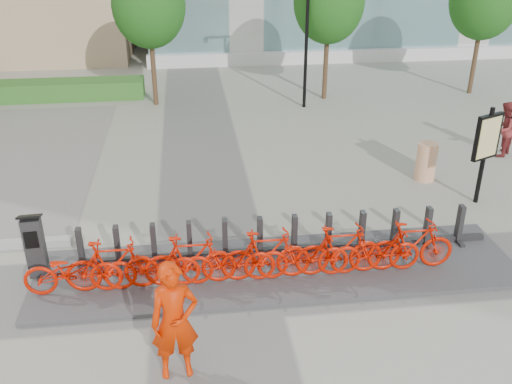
{
  "coord_description": "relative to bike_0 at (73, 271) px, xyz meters",
  "views": [
    {
      "loc": [
        -0.34,
        -9.21,
        6.43
      ],
      "look_at": [
        1.0,
        1.5,
        1.2
      ],
      "focal_mm": 40.0,
      "sensor_mm": 36.0,
      "label": 1
    }
  ],
  "objects": [
    {
      "name": "ground",
      "position": [
        2.6,
        0.05,
        -0.55
      ],
      "size": [
        120.0,
        120.0,
        0.0
      ],
      "primitive_type": "plane",
      "color": "#97998F"
    },
    {
      "name": "hedge_b",
      "position": [
        -2.4,
        13.25,
        -0.2
      ],
      "size": [
        6.0,
        1.2,
        0.7
      ],
      "primitive_type": "cube",
      "color": "#28711F",
      "rests_on": "ground"
    },
    {
      "name": "tree_1",
      "position": [
        1.1,
        12.05,
        3.04
      ],
      "size": [
        2.6,
        2.6,
        5.1
      ],
      "color": "brown",
      "rests_on": "ground"
    },
    {
      "name": "tree_2",
      "position": [
        7.6,
        12.05,
        3.04
      ],
      "size": [
        2.6,
        2.6,
        5.1
      ],
      "color": "brown",
      "rests_on": "ground"
    },
    {
      "name": "tree_3",
      "position": [
        13.6,
        12.05,
        3.04
      ],
      "size": [
        2.6,
        2.6,
        5.1
      ],
      "color": "brown",
      "rests_on": "ground"
    },
    {
      "name": "streetlamp",
      "position": [
        6.6,
        11.05,
        2.58
      ],
      "size": [
        2.0,
        0.2,
        5.0
      ],
      "color": "black",
      "rests_on": "ground"
    },
    {
      "name": "dock_pad",
      "position": [
        3.9,
        0.35,
        -0.51
      ],
      "size": [
        9.6,
        2.4,
        0.08
      ],
      "primitive_type": "cube",
      "color": "#47474A",
      "rests_on": "ground"
    },
    {
      "name": "dock_rail_posts",
      "position": [
        3.96,
        0.82,
        -0.05
      ],
      "size": [
        8.02,
        0.5,
        0.85
      ],
      "primitive_type": null,
      "color": "#282829",
      "rests_on": "dock_pad"
    },
    {
      "name": "bike_0",
      "position": [
        0.0,
        0.0,
        0.0
      ],
      "size": [
        1.8,
        0.63,
        0.95
      ],
      "primitive_type": "imported",
      "rotation": [
        0.0,
        0.0,
        1.57
      ],
      "color": "red",
      "rests_on": "dock_pad"
    },
    {
      "name": "bike_1",
      "position": [
        0.72,
        0.0,
        0.05
      ],
      "size": [
        1.75,
        0.49,
        1.05
      ],
      "primitive_type": "imported",
      "rotation": [
        0.0,
        0.0,
        1.57
      ],
      "color": "red",
      "rests_on": "dock_pad"
    },
    {
      "name": "bike_2",
      "position": [
        1.44,
        0.0,
        0.0
      ],
      "size": [
        1.8,
        0.63,
        0.95
      ],
      "primitive_type": "imported",
      "rotation": [
        0.0,
        0.0,
        1.57
      ],
      "color": "red",
      "rests_on": "dock_pad"
    },
    {
      "name": "bike_3",
      "position": [
        2.16,
        0.0,
        0.05
      ],
      "size": [
        1.75,
        0.49,
        1.05
      ],
      "primitive_type": "imported",
      "rotation": [
        0.0,
        0.0,
        1.57
      ],
      "color": "red",
      "rests_on": "dock_pad"
    },
    {
      "name": "bike_4",
      "position": [
        2.88,
        0.0,
        0.0
      ],
      "size": [
        1.8,
        0.63,
        0.95
      ],
      "primitive_type": "imported",
      "rotation": [
        0.0,
        0.0,
        1.57
      ],
      "color": "red",
      "rests_on": "dock_pad"
    },
    {
      "name": "bike_5",
      "position": [
        3.6,
        0.0,
        0.05
      ],
      "size": [
        1.75,
        0.49,
        1.05
      ],
      "primitive_type": "imported",
      "rotation": [
        0.0,
        0.0,
        1.57
      ],
      "color": "red",
      "rests_on": "dock_pad"
    },
    {
      "name": "bike_6",
      "position": [
        4.32,
        0.0,
        0.0
      ],
      "size": [
        1.8,
        0.63,
        0.95
      ],
      "primitive_type": "imported",
      "rotation": [
        0.0,
        0.0,
        1.57
      ],
      "color": "red",
      "rests_on": "dock_pad"
    },
    {
      "name": "bike_7",
      "position": [
        5.04,
        0.0,
        0.05
      ],
      "size": [
        1.75,
        0.49,
        1.05
      ],
      "primitive_type": "imported",
      "rotation": [
        0.0,
        0.0,
        1.57
      ],
      "color": "red",
      "rests_on": "dock_pad"
    },
    {
      "name": "bike_8",
      "position": [
        5.76,
        0.0,
        0.0
      ],
      "size": [
        1.8,
        0.63,
        0.95
      ],
      "primitive_type": "imported",
      "rotation": [
        0.0,
        0.0,
        1.57
      ],
      "color": "red",
      "rests_on": "dock_pad"
    },
    {
      "name": "bike_9",
      "position": [
        6.48,
        0.0,
        0.05
      ],
      "size": [
        1.75,
        0.49,
        1.05
      ],
      "primitive_type": "imported",
      "rotation": [
        0.0,
        0.0,
        1.57
      ],
      "color": "red",
      "rests_on": "dock_pad"
    },
    {
      "name": "kiosk",
      "position": [
        -0.79,
        0.69,
        0.18
      ],
      "size": [
        0.45,
        0.38,
        1.37
      ],
      "rotation": [
        0.0,
        0.0,
        0.08
      ],
      "color": "#282829",
      "rests_on": "dock_pad"
    },
    {
      "name": "worker_red",
      "position": [
        1.9,
        -2.26,
        0.44
      ],
      "size": [
        0.77,
        0.55,
        1.98
      ],
      "primitive_type": "imported",
      "rotation": [
        0.0,
        0.0,
        0.1
      ],
      "color": "red",
      "rests_on": "ground"
    },
    {
      "name": "pedestrian",
      "position": [
        11.41,
        5.61,
        0.26
      ],
      "size": [
        1.0,
        0.99,
        1.63
      ],
      "primitive_type": "imported",
      "rotation": [
        0.0,
        0.0,
        3.89
      ],
      "color": "maroon",
      "rests_on": "ground"
    },
    {
      "name": "construction_barrel",
      "position": [
        8.52,
        4.22,
        -0.03
      ],
      "size": [
        0.69,
        0.69,
        1.04
      ],
      "primitive_type": "cylinder",
      "rotation": [
        0.0,
        0.0,
        0.34
      ],
      "color": "orange",
      "rests_on": "ground"
    },
    {
      "name": "map_sign",
      "position": [
        9.29,
        2.76,
        1.07
      ],
      "size": [
        0.78,
        0.43,
        2.45
      ],
      "rotation": [
        0.0,
        0.0,
        0.42
      ],
      "color": "black",
      "rests_on": "ground"
    }
  ]
}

